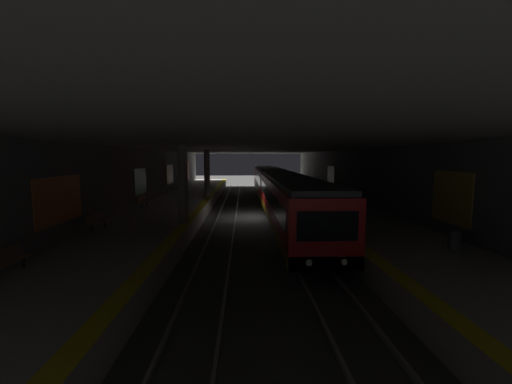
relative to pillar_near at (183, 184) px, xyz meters
name	(u,v)px	position (x,y,z in m)	size (l,w,h in m)	color
ground_plane	(254,217)	(6.96, -4.35, -3.33)	(120.00, 120.00, 0.00)	#42423F
track_left	(281,216)	(6.96, -6.55, -3.25)	(60.00, 1.53, 0.16)	gray
track_right	(227,216)	(6.96, -2.15, -3.25)	(60.00, 1.53, 0.16)	gray
platform_left	(333,210)	(6.96, -10.90, -2.80)	(60.00, 5.30, 1.06)	#B7B2A8
platform_right	(173,211)	(6.96, 2.20, -2.80)	(60.00, 5.30, 1.06)	#B7B2A8
wall_left	(369,183)	(6.95, -13.80, -0.52)	(60.00, 0.56, 5.60)	slate
wall_right	(136,183)	(7.01, 5.10, -0.52)	(60.00, 0.56, 5.60)	slate
ceiling_slab	(254,146)	(6.96, -4.35, 2.47)	(60.00, 19.40, 0.40)	#ADAAA3
pillar_near	(183,184)	(0.00, 0.00, 0.00)	(0.56, 0.56, 4.55)	gray
pillar_far	(207,174)	(12.04, 0.00, 0.00)	(0.56, 0.56, 4.55)	gray
metro_train	(276,188)	(10.88, -6.55, -1.30)	(36.53, 2.83, 3.49)	red
bench_left_near	(347,194)	(9.53, -12.88, -1.75)	(1.70, 0.47, 0.86)	#262628
bench_left_mid	(320,184)	(19.66, -12.88, -1.75)	(1.70, 0.47, 0.86)	#262628
bench_right_near	(6,260)	(-8.18, 4.18, -1.75)	(1.70, 0.47, 0.86)	#262628
bench_right_mid	(97,221)	(-1.85, 4.18, -1.75)	(1.70, 0.47, 0.86)	#262628
bench_right_far	(143,201)	(5.80, 4.18, -1.75)	(1.70, 0.47, 0.86)	#262628
person_waiting_near	(354,197)	(4.42, -11.70, -1.40)	(0.60, 0.22, 1.62)	#383838
person_walking_mid	(307,182)	(18.58, -11.08, -1.38)	(0.60, 0.22, 1.64)	black
trash_bin	(454,241)	(-6.13, -12.15, -1.85)	(0.44, 0.44, 0.85)	#595B5E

